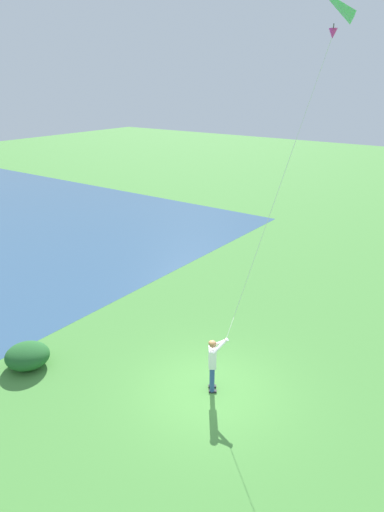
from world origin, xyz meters
name	(u,v)px	position (x,y,z in m)	size (l,w,h in m)	color
ground_plane	(211,391)	(0.00, 0.00, 0.00)	(120.00, 120.00, 0.00)	#4C8E3D
person_kite_flyer	(213,361)	(-0.01, -0.09, 1.05)	(0.61, 0.56, 1.83)	#232328
flying_kite	(317,18)	(-1.76, -1.50, 10.21)	(2.17, 2.22, 8.90)	green
lakeside_shrub	(27,356)	(5.65, 2.44, 0.38)	(1.47, 1.42, 0.75)	#236028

